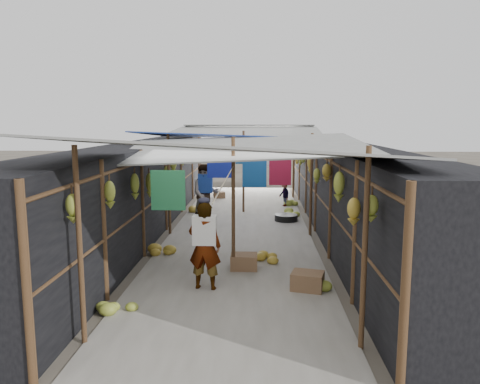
# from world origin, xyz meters

# --- Properties ---
(ground) EXTENTS (80.00, 80.00, 0.00)m
(ground) POSITION_xyz_m (0.00, 0.00, 0.00)
(ground) COLOR #6B6356
(ground) RESTS_ON ground
(aisle_slab) EXTENTS (3.60, 16.00, 0.02)m
(aisle_slab) POSITION_xyz_m (0.00, 6.50, 0.01)
(aisle_slab) COLOR #9E998E
(aisle_slab) RESTS_ON ground
(stall_left) EXTENTS (1.40, 15.00, 2.30)m
(stall_left) POSITION_xyz_m (-2.70, 6.50, 1.15)
(stall_left) COLOR black
(stall_left) RESTS_ON ground
(stall_right) EXTENTS (1.40, 15.00, 2.30)m
(stall_right) POSITION_xyz_m (2.70, 6.50, 1.15)
(stall_right) COLOR black
(stall_right) RESTS_ON ground
(crate_near) EXTENTS (0.52, 0.42, 0.31)m
(crate_near) POSITION_xyz_m (0.20, 3.16, 0.16)
(crate_near) COLOR brown
(crate_near) RESTS_ON ground
(crate_mid) EXTENTS (0.63, 0.55, 0.32)m
(crate_mid) POSITION_xyz_m (1.33, 2.06, 0.16)
(crate_mid) COLOR brown
(crate_mid) RESTS_ON ground
(crate_back) EXTENTS (0.47, 0.43, 0.25)m
(crate_back) POSITION_xyz_m (-1.00, 11.72, 0.13)
(crate_back) COLOR brown
(crate_back) RESTS_ON ground
(black_basin) EXTENTS (0.67, 0.67, 0.20)m
(black_basin) POSITION_xyz_m (1.29, 7.69, 0.10)
(black_basin) COLOR black
(black_basin) RESTS_ON ground
(vendor_elderly) EXTENTS (0.61, 0.45, 1.55)m
(vendor_elderly) POSITION_xyz_m (-0.44, 2.05, 0.78)
(vendor_elderly) COLOR silver
(vendor_elderly) RESTS_ON ground
(shopper_blue) EXTENTS (0.93, 0.80, 1.68)m
(shopper_blue) POSITION_xyz_m (-1.04, 7.45, 0.84)
(shopper_blue) COLOR navy
(shopper_blue) RESTS_ON ground
(vendor_seated) EXTENTS (0.54, 0.67, 0.91)m
(vendor_seated) POSITION_xyz_m (1.35, 10.07, 0.45)
(vendor_seated) COLOR #49433F
(vendor_seated) RESTS_ON ground
(market_canopy) EXTENTS (5.62, 15.20, 2.77)m
(market_canopy) POSITION_xyz_m (0.03, 6.83, 2.40)
(market_canopy) COLOR brown
(market_canopy) RESTS_ON ground
(hanging_bananas) EXTENTS (3.96, 13.36, 0.81)m
(hanging_bananas) POSITION_xyz_m (-0.02, 6.52, 1.67)
(hanging_bananas) COLOR olive
(hanging_bananas) RESTS_ON ground
(floor_bananas) EXTENTS (3.99, 9.48, 0.36)m
(floor_bananas) POSITION_xyz_m (-0.19, 6.37, 0.15)
(floor_bananas) COLOR #B1922D
(floor_bananas) RESTS_ON ground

